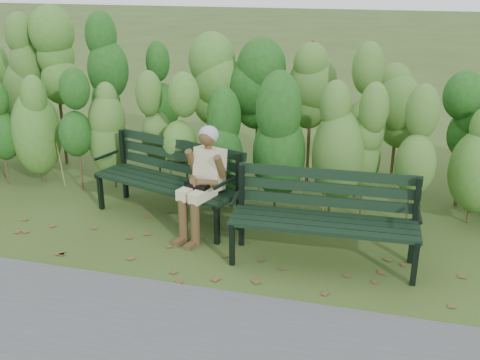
# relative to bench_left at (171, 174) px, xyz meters

# --- Properties ---
(ground) EXTENTS (80.00, 80.00, 0.00)m
(ground) POSITION_rel_bench_left_xyz_m (1.04, -0.69, -0.60)
(ground) COLOR #364819
(hedge_band) EXTENTS (11.04, 1.67, 2.42)m
(hedge_band) POSITION_rel_bench_left_xyz_m (1.04, 1.17, 0.65)
(hedge_band) COLOR #47381E
(hedge_band) RESTS_ON ground
(leaf_litter) EXTENTS (5.89, 2.12, 0.01)m
(leaf_litter) POSITION_rel_bench_left_xyz_m (1.63, -1.03, -0.60)
(leaf_litter) COLOR brown
(leaf_litter) RESTS_ON ground
(bench_left) EXTENTS (2.15, 1.25, 1.02)m
(bench_left) POSITION_rel_bench_left_xyz_m (0.00, 0.00, 0.00)
(bench_left) COLOR black
(bench_left) RESTS_ON ground
(bench_right) EXTENTS (2.09, 0.76, 1.03)m
(bench_right) POSITION_rel_bench_left_xyz_m (2.12, -0.68, 0.01)
(bench_right) COLOR black
(bench_right) RESTS_ON ground
(seated_woman) EXTENTS (0.57, 0.82, 1.38)m
(seated_woman) POSITION_rel_bench_left_xyz_m (0.59, -0.40, 0.19)
(seated_woman) COLOR beige
(seated_woman) RESTS_ON ground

